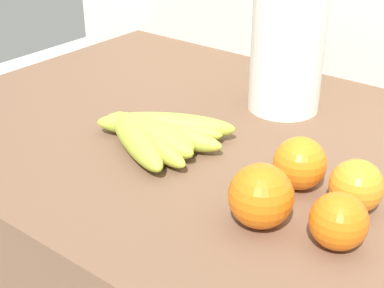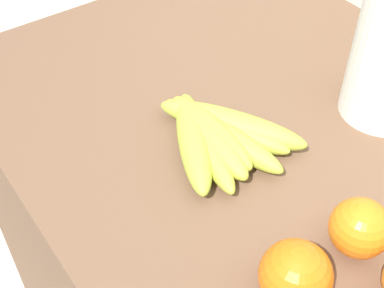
% 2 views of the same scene
% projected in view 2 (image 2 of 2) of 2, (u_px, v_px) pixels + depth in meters
% --- Properties ---
extents(banana_bunch, '(0.22, 0.20, 0.04)m').
position_uv_depth(banana_bunch, '(214.00, 134.00, 0.75)').
color(banana_bunch, '#AEC33F').
rests_on(banana_bunch, counter).
extents(orange_right, '(0.07, 0.07, 0.07)m').
position_uv_depth(orange_right, '(360.00, 228.00, 0.62)').
color(orange_right, orange).
rests_on(orange_right, counter).
extents(orange_far_right, '(0.08, 0.08, 0.08)m').
position_uv_depth(orange_far_right, '(296.00, 276.00, 0.57)').
color(orange_far_right, orange).
rests_on(orange_far_right, counter).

